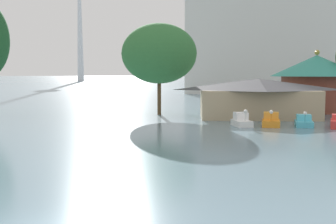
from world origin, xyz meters
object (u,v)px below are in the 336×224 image
object	(u,v)px
pedal_boat_orange	(271,121)
shoreline_tree_mid	(159,54)
background_building_block	(255,41)
pedal_boat_white	(241,121)
pedal_boat_cyan	(304,122)
boathouse	(258,97)
green_roof_pavilion	(316,79)

from	to	relation	value
pedal_boat_orange	shoreline_tree_mid	size ratio (longest dim) A/B	0.26
background_building_block	pedal_boat_white	bearing A→B (deg)	-99.94
pedal_boat_orange	background_building_block	distance (m)	74.97
pedal_boat_cyan	background_building_block	size ratio (longest dim) A/B	0.07
pedal_boat_orange	background_building_block	bearing A→B (deg)	-176.48
pedal_boat_orange	shoreline_tree_mid	bearing A→B (deg)	-121.77
pedal_boat_orange	boathouse	bearing A→B (deg)	-168.75
pedal_boat_white	boathouse	world-z (taller)	boathouse
pedal_boat_white	shoreline_tree_mid	size ratio (longest dim) A/B	0.27
pedal_boat_orange	shoreline_tree_mid	distance (m)	17.50
pedal_boat_white	shoreline_tree_mid	distance (m)	15.72
pedal_boat_cyan	pedal_boat_white	bearing A→B (deg)	-80.45
pedal_boat_orange	boathouse	world-z (taller)	boathouse
boathouse	green_roof_pavilion	size ratio (longest dim) A/B	1.15
shoreline_tree_mid	pedal_boat_orange	bearing A→B (deg)	-43.02
green_roof_pavilion	background_building_block	bearing A→B (deg)	89.37
pedal_boat_white	background_building_block	xyz separation A→B (m)	(12.81, 73.11, 13.22)
pedal_boat_white	green_roof_pavilion	world-z (taller)	green_roof_pavilion
green_roof_pavilion	shoreline_tree_mid	size ratio (longest dim) A/B	1.09
pedal_boat_white	background_building_block	size ratio (longest dim) A/B	0.08
shoreline_tree_mid	background_building_block	xyz separation A→B (m)	(21.64, 62.20, 6.15)
pedal_boat_white	shoreline_tree_mid	xyz separation A→B (m)	(-8.84, 10.91, 7.07)
boathouse	pedal_boat_orange	bearing A→B (deg)	-90.00
green_roof_pavilion	pedal_boat_orange	bearing A→B (deg)	-118.91
pedal_boat_cyan	pedal_boat_orange	bearing A→B (deg)	-80.58
pedal_boat_white	green_roof_pavilion	size ratio (longest dim) A/B	0.24
pedal_boat_orange	background_building_block	size ratio (longest dim) A/B	0.08
boathouse	green_roof_pavilion	xyz separation A→B (m)	(9.32, 9.21, 1.98)
green_roof_pavilion	shoreline_tree_mid	distance (m)	22.09
pedal_boat_orange	green_roof_pavilion	xyz separation A→B (m)	(9.32, 16.87, 3.83)
shoreline_tree_mid	background_building_block	size ratio (longest dim) A/B	0.29
green_roof_pavilion	shoreline_tree_mid	world-z (taller)	shoreline_tree_mid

